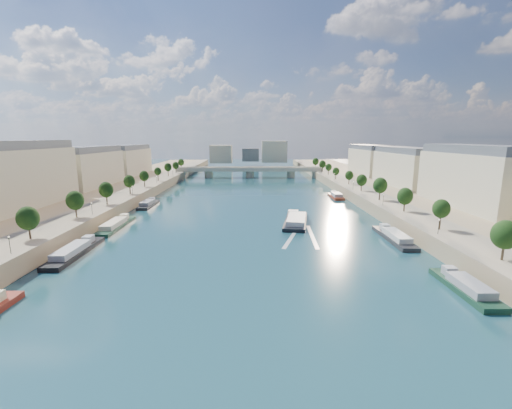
{
  "coord_description": "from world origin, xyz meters",
  "views": [
    {
      "loc": [
        2.09,
        -44.08,
        30.99
      ],
      "look_at": [
        3.44,
        87.57,
        5.0
      ],
      "focal_mm": 24.0,
      "sensor_mm": 36.0,
      "label": 1
    }
  ],
  "objects": [
    {
      "name": "quay_right",
      "position": [
        72.0,
        100.0,
        2.5
      ],
      "size": [
        44.0,
        520.0,
        5.0
      ],
      "primitive_type": "cube",
      "color": "#9E8460",
      "rests_on": "ground"
    },
    {
      "name": "pave_left",
      "position": [
        -57.0,
        100.0,
        5.05
      ],
      "size": [
        14.0,
        520.0,
        0.1
      ],
      "primitive_type": "cube",
      "color": "gray",
      "rests_on": "quay_left"
    },
    {
      "name": "trees_right",
      "position": [
        55.0,
        110.0,
        10.48
      ],
      "size": [
        4.8,
        268.8,
        8.26
      ],
      "color": "#382B1E",
      "rests_on": "ground"
    },
    {
      "name": "quay_left",
      "position": [
        -72.0,
        100.0,
        2.5
      ],
      "size": [
        44.0,
        520.0,
        5.0
      ],
      "primitive_type": "cube",
      "color": "#9E8460",
      "rests_on": "ground"
    },
    {
      "name": "moored_barges_right",
      "position": [
        45.5,
        43.59,
        0.84
      ],
      "size": [
        5.0,
        164.28,
        3.6
      ],
      "color": "black",
      "rests_on": "ground"
    },
    {
      "name": "lamps_right",
      "position": [
        52.5,
        105.0,
        7.78
      ],
      "size": [
        0.36,
        200.36,
        4.28
      ],
      "color": "black",
      "rests_on": "ground"
    },
    {
      "name": "ground",
      "position": [
        0.0,
        100.0,
        0.0
      ],
      "size": [
        700.0,
        700.0,
        0.0
      ],
      "primitive_type": "plane",
      "color": "#0B3034",
      "rests_on": "ground"
    },
    {
      "name": "buildings_left",
      "position": [
        -85.0,
        112.0,
        16.45
      ],
      "size": [
        16.0,
        226.0,
        23.2
      ],
      "color": "beige",
      "rests_on": "ground"
    },
    {
      "name": "moored_barges_left",
      "position": [
        -45.5,
        40.68,
        0.84
      ],
      "size": [
        5.0,
        153.62,
        3.6
      ],
      "color": "#181734",
      "rests_on": "ground"
    },
    {
      "name": "skyline",
      "position": [
        3.19,
        319.52,
        14.66
      ],
      "size": [
        79.0,
        42.0,
        22.0
      ],
      "color": "beige",
      "rests_on": "ground"
    },
    {
      "name": "buildings_right",
      "position": [
        85.0,
        112.0,
        16.45
      ],
      "size": [
        16.0,
        226.0,
        23.2
      ],
      "color": "beige",
      "rests_on": "ground"
    },
    {
      "name": "lamps_left",
      "position": [
        -52.5,
        90.0,
        7.78
      ],
      "size": [
        0.36,
        200.36,
        4.28
      ],
      "color": "black",
      "rests_on": "ground"
    },
    {
      "name": "wake",
      "position": [
        17.86,
        60.43,
        0.02
      ],
      "size": [
        12.08,
        26.03,
        0.04
      ],
      "color": "silver",
      "rests_on": "ground"
    },
    {
      "name": "bridge",
      "position": [
        0.0,
        221.86,
        5.08
      ],
      "size": [
        112.0,
        12.0,
        8.15
      ],
      "color": "#C1B79E",
      "rests_on": "ground"
    },
    {
      "name": "tour_barge",
      "position": [
        17.86,
        77.06,
        0.97
      ],
      "size": [
        12.07,
        27.37,
        3.69
      ],
      "rotation": [
        0.0,
        0.0,
        -0.18
      ],
      "color": "black",
      "rests_on": "ground"
    },
    {
      "name": "trees_left",
      "position": [
        -55.0,
        102.0,
        10.48
      ],
      "size": [
        4.8,
        268.8,
        8.26
      ],
      "color": "#382B1E",
      "rests_on": "ground"
    },
    {
      "name": "pave_right",
      "position": [
        57.0,
        100.0,
        5.05
      ],
      "size": [
        14.0,
        520.0,
        0.1
      ],
      "primitive_type": "cube",
      "color": "gray",
      "rests_on": "quay_right"
    }
  ]
}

